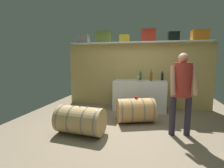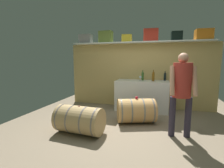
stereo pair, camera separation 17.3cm
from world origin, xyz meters
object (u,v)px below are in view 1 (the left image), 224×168
(toolcase_orange, at_px, (200,35))
(winemaker_pouring, at_px, (182,86))
(toolcase_black, at_px, (174,37))
(wine_bottle_green, at_px, (140,76))
(wine_bottle_dark, at_px, (162,76))
(toolcase_olive, at_px, (103,37))
(toolcase_yellow, at_px, (124,39))
(toolcase_red, at_px, (148,35))
(wine_barrel_far, at_px, (80,120))
(wine_glass, at_px, (138,77))
(wine_bottle_amber, at_px, (151,76))
(tasting_cup, at_px, (136,97))
(wine_barrel_near, at_px, (136,110))
(toolcase_grey, at_px, (83,39))
(work_cabinet, at_px, (140,95))

(toolcase_orange, xyz_separation_m, winemaker_pouring, (-0.67, -1.80, -1.16))
(toolcase_black, height_order, wine_bottle_green, toolcase_black)
(wine_bottle_dark, bearing_deg, toolcase_olive, -179.95)
(toolcase_yellow, distance_m, toolcase_orange, 2.08)
(toolcase_orange, height_order, wine_bottle_green, toolcase_orange)
(toolcase_red, xyz_separation_m, wine_barrel_far, (-1.21, -2.19, -1.90))
(wine_bottle_green, height_order, wine_bottle_dark, wine_bottle_green)
(wine_bottle_green, bearing_deg, toolcase_yellow, 167.29)
(toolcase_olive, relative_size, wine_glass, 2.79)
(toolcase_orange, distance_m, wine_bottle_green, 1.94)
(wine_bottle_green, bearing_deg, toolcase_red, 30.73)
(wine_bottle_amber, bearing_deg, wine_bottle_green, 155.49)
(wine_bottle_green, bearing_deg, toolcase_black, 7.38)
(toolcase_yellow, height_order, tasting_cup, toolcase_yellow)
(toolcase_olive, xyz_separation_m, wine_barrel_near, (1.17, -1.28, -1.89))
(toolcase_grey, xyz_separation_m, toolcase_olive, (0.68, 0.00, 0.04))
(toolcase_grey, height_order, wine_barrel_near, toolcase_grey)
(tasting_cup, bearing_deg, toolcase_black, 55.10)
(wine_barrel_far, xyz_separation_m, tasting_cup, (1.01, 0.91, 0.32))
(work_cabinet, height_order, wine_barrel_far, work_cabinet)
(toolcase_red, relative_size, wine_barrel_far, 0.42)
(toolcase_yellow, distance_m, wine_bottle_green, 1.22)
(toolcase_red, height_order, work_cabinet, toolcase_red)
(wine_bottle_dark, distance_m, winemaker_pouring, 1.82)
(toolcase_yellow, xyz_separation_m, wine_bottle_amber, (0.82, -0.26, -1.09))
(toolcase_grey, distance_m, toolcase_olive, 0.68)
(toolcase_yellow, bearing_deg, wine_barrel_near, -73.19)
(toolcase_black, relative_size, winemaker_pouring, 0.18)
(toolcase_black, relative_size, wine_barrel_far, 0.29)
(toolcase_yellow, distance_m, wine_barrel_far, 2.90)
(wine_bottle_dark, relative_size, winemaker_pouring, 0.17)
(work_cabinet, bearing_deg, toolcase_olive, 168.76)
(toolcase_yellow, height_order, wine_bottle_green, toolcase_yellow)
(toolcase_orange, xyz_separation_m, tasting_cup, (-1.57, -1.28, -1.54))
(wine_barrel_near, distance_m, tasting_cup, 0.31)
(toolcase_black, relative_size, wine_glass, 2.01)
(wine_glass, bearing_deg, tasting_cup, -87.47)
(toolcase_red, height_order, toolcase_black, toolcase_red)
(toolcase_yellow, relative_size, toolcase_black, 1.00)
(toolcase_olive, height_order, toolcase_red, toolcase_red)
(toolcase_black, height_order, wine_barrel_near, toolcase_black)
(toolcase_grey, distance_m, wine_glass, 2.16)
(toolcase_orange, distance_m, wine_bottle_amber, 1.71)
(toolcase_yellow, xyz_separation_m, toolcase_black, (1.40, 0.00, 0.01))
(toolcase_black, bearing_deg, toolcase_grey, 177.44)
(toolcase_yellow, xyz_separation_m, work_cabinet, (0.51, -0.23, -1.67))
(wine_barrel_near, bearing_deg, toolcase_grey, 125.18)
(toolcase_orange, bearing_deg, wine_barrel_far, -143.07)
(wine_barrel_near, bearing_deg, wine_bottle_amber, 52.61)
(wine_bottle_amber, xyz_separation_m, wine_glass, (-0.36, 0.01, -0.04))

